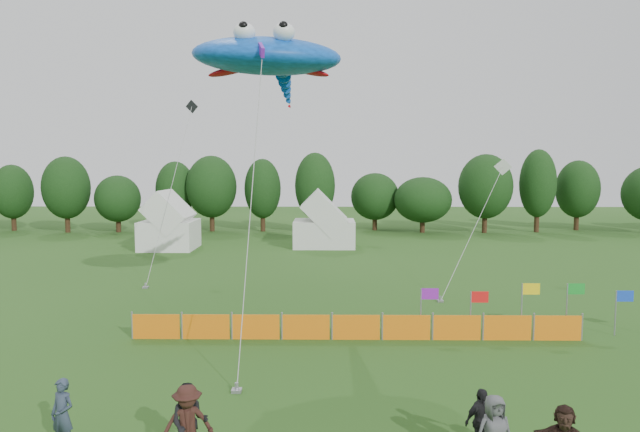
{
  "coord_description": "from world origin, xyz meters",
  "views": [
    {
      "loc": [
        0.25,
        -13.49,
        6.98
      ],
      "look_at": [
        0.0,
        6.0,
        5.2
      ],
      "focal_mm": 32.0,
      "sensor_mm": 36.0,
      "label": 1
    }
  ],
  "objects_px": {
    "spectator_a": "(62,415)",
    "spectator_d": "(481,421)",
    "barrier_fence": "(356,327)",
    "stingray_kite": "(270,59)",
    "spectator_c": "(188,424)",
    "tent_right": "(324,225)",
    "tent_left": "(169,225)",
    "spectator_b": "(189,423)"
  },
  "relations": [
    {
      "from": "spectator_a",
      "to": "spectator_d",
      "type": "relative_size",
      "value": 1.12
    },
    {
      "from": "barrier_fence",
      "to": "stingray_kite",
      "type": "relative_size",
      "value": 1.21
    },
    {
      "from": "spectator_c",
      "to": "stingray_kite",
      "type": "xyz_separation_m",
      "value": [
        0.88,
        11.18,
        10.36
      ]
    },
    {
      "from": "spectator_c",
      "to": "stingray_kite",
      "type": "bearing_deg",
      "value": 70.61
    },
    {
      "from": "spectator_c",
      "to": "stingray_kite",
      "type": "relative_size",
      "value": 0.13
    },
    {
      "from": "tent_right",
      "to": "barrier_fence",
      "type": "distance_m",
      "value": 25.74
    },
    {
      "from": "stingray_kite",
      "to": "spectator_a",
      "type": "bearing_deg",
      "value": -110.98
    },
    {
      "from": "tent_left",
      "to": "tent_right",
      "type": "height_order",
      "value": "tent_left"
    },
    {
      "from": "barrier_fence",
      "to": "spectator_c",
      "type": "relative_size",
      "value": 9.59
    },
    {
      "from": "tent_right",
      "to": "spectator_c",
      "type": "xyz_separation_m",
      "value": [
        -3.0,
        -35.11,
        -0.92
      ]
    },
    {
      "from": "spectator_c",
      "to": "tent_right",
      "type": "bearing_deg",
      "value": 70.24
    },
    {
      "from": "spectator_c",
      "to": "stingray_kite",
      "type": "distance_m",
      "value": 15.27
    },
    {
      "from": "tent_right",
      "to": "barrier_fence",
      "type": "height_order",
      "value": "tent_right"
    },
    {
      "from": "tent_left",
      "to": "spectator_c",
      "type": "relative_size",
      "value": 2.34
    },
    {
      "from": "spectator_b",
      "to": "spectator_c",
      "type": "distance_m",
      "value": 0.08
    },
    {
      "from": "barrier_fence",
      "to": "spectator_d",
      "type": "distance_m",
      "value": 9.26
    },
    {
      "from": "tent_left",
      "to": "stingray_kite",
      "type": "relative_size",
      "value": 0.3
    },
    {
      "from": "spectator_d",
      "to": "stingray_kite",
      "type": "distance_m",
      "value": 16.14
    },
    {
      "from": "spectator_a",
      "to": "spectator_c",
      "type": "relative_size",
      "value": 0.95
    },
    {
      "from": "tent_left",
      "to": "spectator_c",
      "type": "distance_m",
      "value": 35.05
    },
    {
      "from": "barrier_fence",
      "to": "spectator_a",
      "type": "height_order",
      "value": "spectator_a"
    },
    {
      "from": "barrier_fence",
      "to": "spectator_a",
      "type": "relative_size",
      "value": 10.05
    },
    {
      "from": "tent_right",
      "to": "spectator_c",
      "type": "bearing_deg",
      "value": -94.89
    },
    {
      "from": "tent_right",
      "to": "spectator_d",
      "type": "bearing_deg",
      "value": -83.45
    },
    {
      "from": "tent_left",
      "to": "spectator_a",
      "type": "relative_size",
      "value": 2.45
    },
    {
      "from": "spectator_a",
      "to": "spectator_c",
      "type": "bearing_deg",
      "value": 11.98
    },
    {
      "from": "tent_left",
      "to": "spectator_c",
      "type": "height_order",
      "value": "tent_left"
    },
    {
      "from": "tent_left",
      "to": "stingray_kite",
      "type": "bearing_deg",
      "value": -64.69
    },
    {
      "from": "spectator_b",
      "to": "spectator_c",
      "type": "xyz_separation_m",
      "value": [
        -0.02,
        -0.08,
        0.0
      ]
    },
    {
      "from": "tent_left",
      "to": "stingray_kite",
      "type": "xyz_separation_m",
      "value": [
        10.63,
        -22.47,
        9.35
      ]
    },
    {
      "from": "tent_left",
      "to": "barrier_fence",
      "type": "height_order",
      "value": "tent_left"
    },
    {
      "from": "spectator_b",
      "to": "spectator_d",
      "type": "xyz_separation_m",
      "value": [
        6.95,
        0.47,
        -0.14
      ]
    },
    {
      "from": "spectator_a",
      "to": "spectator_d",
      "type": "xyz_separation_m",
      "value": [
        10.17,
        0.0,
        -0.09
      ]
    },
    {
      "from": "spectator_c",
      "to": "barrier_fence",
      "type": "bearing_deg",
      "value": 50.1
    },
    {
      "from": "spectator_b",
      "to": "stingray_kite",
      "type": "height_order",
      "value": "stingray_kite"
    },
    {
      "from": "tent_left",
      "to": "tent_right",
      "type": "distance_m",
      "value": 12.83
    },
    {
      "from": "spectator_c",
      "to": "spectator_d",
      "type": "bearing_deg",
      "value": -10.39
    },
    {
      "from": "tent_right",
      "to": "spectator_b",
      "type": "xyz_separation_m",
      "value": [
        -2.98,
        -35.03,
        -0.92
      ]
    },
    {
      "from": "spectator_b",
      "to": "spectator_c",
      "type": "height_order",
      "value": "spectator_c"
    },
    {
      "from": "tent_right",
      "to": "spectator_d",
      "type": "relative_size",
      "value": 3.27
    },
    {
      "from": "tent_left",
      "to": "spectator_b",
      "type": "xyz_separation_m",
      "value": [
        9.76,
        -33.57,
        -1.02
      ]
    },
    {
      "from": "spectator_a",
      "to": "spectator_d",
      "type": "height_order",
      "value": "spectator_a"
    }
  ]
}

